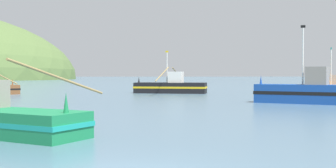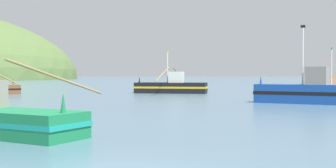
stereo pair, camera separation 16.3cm
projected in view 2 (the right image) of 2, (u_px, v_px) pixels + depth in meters
fishing_boat_blue at (311, 92)px, 33.74m from camera, size 7.95×6.10×6.05m
fishing_boat_black at (172, 86)px, 52.00m from camera, size 8.85×15.23×5.00m
fishing_boat_orange at (329, 90)px, 44.24m from camera, size 3.64×9.07×4.89m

